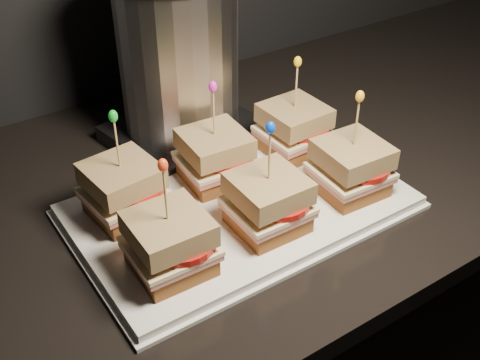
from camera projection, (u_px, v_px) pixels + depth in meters
cabinet at (332, 306)px, 1.35m from camera, size 2.28×0.66×0.88m
granite_slab at (355, 131)px, 1.08m from camera, size 2.32×0.70×0.03m
platter at (240, 206)px, 0.86m from camera, size 0.46×0.28×0.02m
platter_rim at (240, 209)px, 0.87m from camera, size 0.47×0.30×0.01m
sandwich_0_bread_bot at (126, 206)px, 0.83m from camera, size 0.10×0.10×0.02m
sandwich_0_ham at (124, 196)px, 0.82m from camera, size 0.11×0.10×0.01m
sandwich_0_cheese at (124, 192)px, 0.81m from camera, size 0.11×0.10×0.01m
sandwich_0_tomato at (133, 187)px, 0.81m from camera, size 0.09×0.09×0.01m
sandwich_0_bread_top at (121, 176)px, 0.80m from camera, size 0.10×0.10×0.03m
sandwich_0_pick at (117, 147)px, 0.77m from camera, size 0.00×0.00×0.09m
sandwich_0_frill at (113, 116)px, 0.75m from camera, size 0.01×0.01×0.02m
sandwich_1_bread_bot at (215, 172)px, 0.89m from camera, size 0.09×0.09×0.02m
sandwich_1_ham at (215, 163)px, 0.88m from camera, size 0.10×0.10×0.01m
sandwich_1_cheese at (215, 159)px, 0.88m from camera, size 0.11×0.10×0.01m
sandwich_1_tomato at (224, 154)px, 0.88m from camera, size 0.09×0.09×0.01m
sandwich_1_bread_top at (215, 143)px, 0.86m from camera, size 0.10×0.10×0.03m
sandwich_1_pick at (214, 116)px, 0.84m from camera, size 0.00×0.00×0.09m
sandwich_1_frill at (213, 87)px, 0.81m from camera, size 0.01×0.01×0.02m
sandwich_2_bread_bot at (293, 143)px, 0.96m from camera, size 0.09×0.09×0.02m
sandwich_2_ham at (293, 135)px, 0.95m from camera, size 0.10×0.10×0.01m
sandwich_2_cheese at (294, 131)px, 0.95m from camera, size 0.10×0.10×0.01m
sandwich_2_tomato at (302, 126)px, 0.94m from camera, size 0.09×0.09×0.01m
sandwich_2_bread_top at (295, 116)px, 0.93m from camera, size 0.09×0.09×0.03m
sandwich_2_pick at (296, 89)px, 0.91m from camera, size 0.00×0.00×0.09m
sandwich_2_frill at (298, 62)px, 0.88m from camera, size 0.01×0.01×0.02m
sandwich_3_bread_bot at (171, 260)px, 0.74m from camera, size 0.09×0.09×0.02m
sandwich_3_ham at (170, 250)px, 0.73m from camera, size 0.10×0.10×0.01m
sandwich_3_cheese at (170, 246)px, 0.73m from camera, size 0.10×0.10×0.01m
sandwich_3_tomato at (181, 240)px, 0.72m from camera, size 0.09×0.09×0.01m
sandwich_3_bread_top at (168, 229)px, 0.71m from camera, size 0.09×0.09×0.03m
sandwich_3_pick at (166, 198)px, 0.68m from camera, size 0.00×0.00×0.09m
sandwich_3_frill at (163, 165)px, 0.66m from camera, size 0.01×0.01×0.02m
sandwich_4_bread_bot at (267, 219)px, 0.81m from camera, size 0.09×0.09×0.02m
sandwich_4_ham at (268, 209)px, 0.80m from camera, size 0.10×0.09×0.01m
sandwich_4_cheese at (268, 205)px, 0.79m from camera, size 0.10×0.10×0.01m
sandwich_4_tomato at (278, 200)px, 0.79m from camera, size 0.09×0.09×0.01m
sandwich_4_bread_top at (268, 188)px, 0.78m from camera, size 0.09×0.09×0.03m
sandwich_4_pick at (269, 159)px, 0.75m from camera, size 0.00×0.00×0.09m
sandwich_4_frill at (270, 128)px, 0.72m from camera, size 0.01×0.01×0.02m
sandwich_5_bread_bot at (349, 183)px, 0.87m from camera, size 0.09×0.09×0.02m
sandwich_5_ham at (350, 174)px, 0.86m from camera, size 0.10×0.10×0.01m
sandwich_5_cheese at (350, 170)px, 0.86m from camera, size 0.10×0.10×0.01m
sandwich_5_tomato at (360, 165)px, 0.85m from camera, size 0.09×0.09×0.01m
sandwich_5_bread_top at (353, 154)px, 0.84m from camera, size 0.09×0.09×0.03m
sandwich_5_pick at (356, 126)px, 0.82m from camera, size 0.00×0.00×0.09m
sandwich_5_frill at (360, 96)px, 0.79m from camera, size 0.01×0.01×0.02m
appliance_base at (183, 131)px, 1.02m from camera, size 0.26×0.23×0.03m
appliance_body at (178, 56)px, 0.95m from camera, size 0.19×0.19×0.24m
appliance at (179, 59)px, 0.95m from camera, size 0.23×0.19×0.29m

